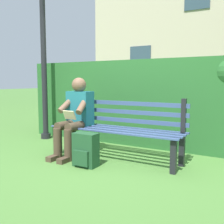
{
  "coord_description": "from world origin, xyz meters",
  "views": [
    {
      "loc": [
        -1.89,
        3.33,
        1.13
      ],
      "look_at": [
        0.0,
        0.1,
        0.7
      ],
      "focal_mm": 43.6,
      "sensor_mm": 36.0,
      "label": 1
    }
  ],
  "objects_px": {
    "park_bench": "(118,127)",
    "person_seated": "(75,114)",
    "lamp_post": "(43,44)",
    "backpack": "(86,150)"
  },
  "relations": [
    {
      "from": "park_bench",
      "to": "lamp_post",
      "type": "relative_size",
      "value": 0.63
    },
    {
      "from": "lamp_post",
      "to": "person_seated",
      "type": "bearing_deg",
      "value": 152.23
    },
    {
      "from": "backpack",
      "to": "lamp_post",
      "type": "xyz_separation_m",
      "value": [
        1.72,
        -1.04,
        1.6
      ]
    },
    {
      "from": "backpack",
      "to": "lamp_post",
      "type": "distance_m",
      "value": 2.57
    },
    {
      "from": "person_seated",
      "to": "lamp_post",
      "type": "height_order",
      "value": "lamp_post"
    },
    {
      "from": "backpack",
      "to": "lamp_post",
      "type": "relative_size",
      "value": 0.14
    },
    {
      "from": "park_bench",
      "to": "person_seated",
      "type": "bearing_deg",
      "value": 15.73
    },
    {
      "from": "park_bench",
      "to": "person_seated",
      "type": "distance_m",
      "value": 0.69
    },
    {
      "from": "park_bench",
      "to": "person_seated",
      "type": "relative_size",
      "value": 1.68
    },
    {
      "from": "park_bench",
      "to": "lamp_post",
      "type": "bearing_deg",
      "value": -14.27
    }
  ]
}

